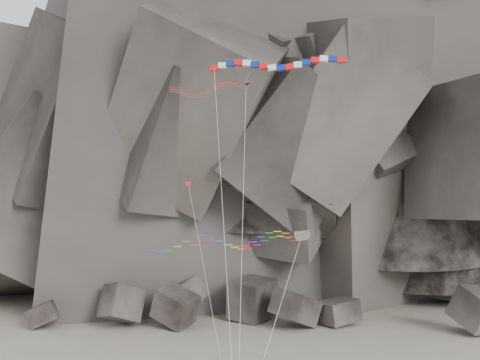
# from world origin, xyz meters

# --- Properties ---
(headland) EXTENTS (110.00, 70.00, 84.00)m
(headland) POSITION_xyz_m (0.00, 70.00, 42.00)
(headland) COLOR #534C44
(headland) RESTS_ON ground
(boulder_field) EXTENTS (71.38, 17.46, 8.25)m
(boulder_field) POSITION_xyz_m (-1.37, 34.89, 2.25)
(boulder_field) COLOR #47423F
(boulder_field) RESTS_ON ground
(delta_kite) EXTENTS (9.00, 15.83, 30.98)m
(delta_kite) POSITION_xyz_m (-2.38, 4.56, 31.15)
(delta_kite) COLOR red
(delta_kite) RESTS_ON ground
(banner_kite) EXTENTS (13.40, 14.10, 31.88)m
(banner_kite) POSITION_xyz_m (5.10, 2.22, 32.87)
(banner_kite) COLOR red
(banner_kite) RESTS_ON ground
(parafoil_kite) EXTENTS (15.78, 12.64, 15.00)m
(parafoil_kite) POSITION_xyz_m (-0.12, 0.92, 15.70)
(parafoil_kite) COLOR #B0CD0B
(parafoil_kite) RESTS_ON ground
(pennant_kite) EXTENTS (5.87, 11.57, 19.64)m
(pennant_kite) POSITION_xyz_m (-2.16, -1.56, 16.93)
(pennant_kite) COLOR red
(pennant_kite) RESTS_ON ground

